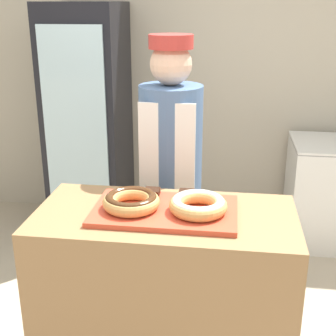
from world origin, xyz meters
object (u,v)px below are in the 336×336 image
Objects in this scene: brownie_back_right at (186,194)px; baker_person at (171,179)px; donut_chocolate_glaze at (131,201)px; donut_light_glaze at (198,204)px; serving_tray at (165,211)px; brownie_back_left at (152,192)px; beverage_fridge at (89,122)px.

brownie_back_right is 0.47m from baker_person.
donut_light_glaze is (0.30, 0.00, 0.00)m from donut_chocolate_glaze.
brownie_back_left is at bearing 120.50° from serving_tray.
donut_light_glaze reaches higher than brownie_back_left.
donut_chocolate_glaze is (-0.15, -0.02, 0.05)m from serving_tray.
donut_chocolate_glaze is 0.17m from brownie_back_left.
beverage_fridge is (-0.88, 1.73, -0.05)m from serving_tray.
serving_tray is at bearing -120.50° from brownie_back_right.
donut_chocolate_glaze is 0.30m from donut_light_glaze.
baker_person is at bearing 80.85° from donut_chocolate_glaze.
donut_chocolate_glaze reaches higher than brownie_back_left.
brownie_back_right is (0.23, 0.16, -0.02)m from donut_chocolate_glaze.
donut_light_glaze is 0.14× the size of beverage_fridge.
beverage_fridge is at bearing 116.61° from brownie_back_left.
donut_chocolate_glaze is 3.59× the size of brownie_back_right.
donut_light_glaze is 0.15× the size of baker_person.
serving_tray is 0.34× the size of beverage_fridge.
donut_light_glaze reaches higher than serving_tray.
donut_chocolate_glaze is 0.28m from brownie_back_right.
donut_light_glaze is 0.17m from brownie_back_right.
beverage_fridge reaches higher than donut_chocolate_glaze.
donut_chocolate_glaze reaches higher than serving_tray.
brownie_back_right is 0.04× the size of baker_person.
donut_light_glaze is at bearing -67.13° from brownie_back_right.
serving_tray is at bearing 173.07° from donut_light_glaze.
brownie_back_right is at bearing 0.00° from brownie_back_left.
baker_person is at bearing 108.41° from donut_light_glaze.
donut_chocolate_glaze is at bearing -112.87° from brownie_back_left.
baker_person is 0.91× the size of beverage_fridge.
beverage_fridge is at bearing 116.93° from serving_tray.
serving_tray is 0.59m from baker_person.
beverage_fridge reaches higher than serving_tray.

